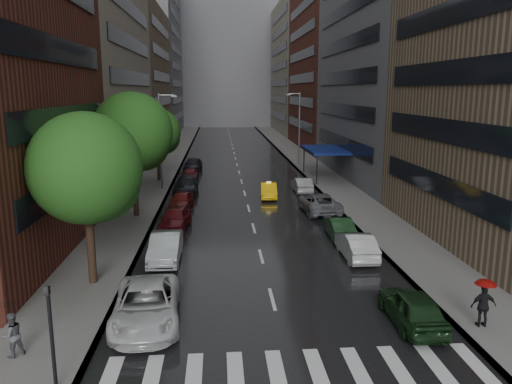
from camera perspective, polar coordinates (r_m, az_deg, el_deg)
ground at (r=19.84m, az=3.16°, el=-16.78°), size 220.00×220.00×0.00m
road at (r=68.00m, az=-2.30°, el=3.63°), size 14.00×140.00×0.01m
sidewalk_left at (r=68.27m, az=-9.88°, el=3.56°), size 4.00×140.00×0.15m
sidewalk_right at (r=68.89m, az=5.22°, el=3.75°), size 4.00×140.00×0.15m
crosswalk at (r=18.15m, az=4.69°, el=-19.69°), size 13.15×2.80×0.01m
buildings_left at (r=77.41m, az=-14.28°, el=16.12°), size 8.00×108.00×38.00m
buildings_right at (r=76.22m, az=9.20°, el=15.68°), size 8.05×109.10×36.00m
building_far at (r=135.48m, az=-3.43°, el=14.37°), size 40.00×14.00×32.00m
tree_near at (r=24.75m, az=-18.90°, el=2.55°), size 5.32×5.32×8.48m
tree_mid at (r=37.68m, az=-13.94°, el=6.64°), size 5.85×5.85×9.33m
tree_far at (r=52.66m, az=-11.19°, el=6.78°), size 4.77×4.77×7.60m
taxi at (r=44.28m, az=1.46°, el=0.18°), size 1.65×4.07×1.32m
parked_cars_left at (r=38.37m, az=-8.76°, el=-1.58°), size 3.04×44.47×1.61m
parked_cars_right at (r=34.30m, az=8.91°, el=-3.21°), size 2.85×31.36×1.55m
ped_black_umbrella at (r=20.00m, az=-26.24°, el=-13.35°), size 1.00×0.99×2.09m
ped_red_umbrella at (r=22.09m, az=24.63°, el=-11.02°), size 1.03×0.82×2.01m
traffic_light at (r=17.14m, az=-22.39°, el=-14.16°), size 0.18×0.15×3.45m
street_lamp_left at (r=47.82m, az=-10.80°, el=5.96°), size 1.74×0.22×9.00m
street_lamp_right at (r=63.27m, az=4.90°, el=7.45°), size 1.74×0.22×9.00m
awning at (r=53.89m, az=7.89°, el=4.79°), size 4.00×8.00×3.12m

